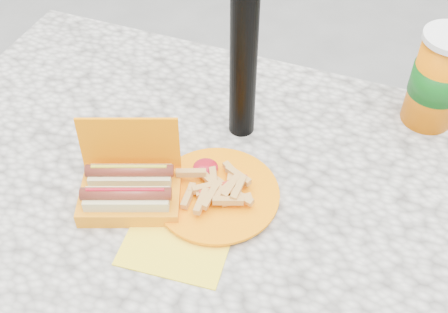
% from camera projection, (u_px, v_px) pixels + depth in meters
% --- Properties ---
extents(picnic_table, '(1.20, 0.80, 0.75)m').
position_uv_depth(picnic_table, '(213.00, 221.00, 1.09)').
color(picnic_table, beige).
rests_on(picnic_table, ground).
extents(hotdog_box, '(0.20, 0.18, 0.14)m').
position_uv_depth(hotdog_box, '(130.00, 189.00, 0.96)').
color(hotdog_box, '#FF8300').
rests_on(hotdog_box, picnic_table).
extents(fries_plate, '(0.23, 0.30, 0.04)m').
position_uv_depth(fries_plate, '(214.00, 196.00, 0.98)').
color(fries_plate, yellow).
rests_on(fries_plate, picnic_table).
extents(soda_cup, '(0.11, 0.11, 0.20)m').
position_uv_depth(soda_cup, '(438.00, 79.00, 1.06)').
color(soda_cup, orange).
rests_on(soda_cup, picnic_table).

